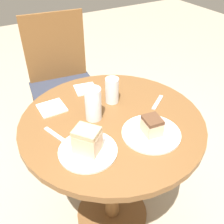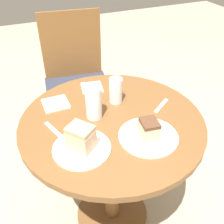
{
  "view_description": "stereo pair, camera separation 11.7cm",
  "coord_description": "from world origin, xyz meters",
  "px_view_note": "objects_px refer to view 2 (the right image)",
  "views": [
    {
      "loc": [
        -0.47,
        -0.81,
        1.49
      ],
      "look_at": [
        0.0,
        0.0,
        0.8
      ],
      "focal_mm": 42.0,
      "sensor_mm": 36.0,
      "label": 1
    },
    {
      "loc": [
        -0.37,
        -0.86,
        1.49
      ],
      "look_at": [
        0.0,
        0.0,
        0.8
      ],
      "focal_mm": 42.0,
      "sensor_mm": 36.0,
      "label": 2
    }
  ],
  "objects_px": {
    "plate_near": "(82,148)",
    "glass_water": "(94,104)",
    "plate_far": "(148,136)",
    "cake_slice_far": "(149,129)",
    "cake_slice_near": "(81,138)",
    "glass_lemonade": "(116,92)",
    "chair": "(76,78)"
  },
  "relations": [
    {
      "from": "cake_slice_far",
      "to": "glass_water",
      "type": "distance_m",
      "value": 0.27
    },
    {
      "from": "plate_near",
      "to": "cake_slice_far",
      "type": "distance_m",
      "value": 0.28
    },
    {
      "from": "chair",
      "to": "glass_water",
      "type": "xyz_separation_m",
      "value": [
        -0.14,
        -0.82,
        0.32
      ]
    },
    {
      "from": "glass_water",
      "to": "chair",
      "type": "bearing_deg",
      "value": 80.17
    },
    {
      "from": "plate_near",
      "to": "plate_far",
      "type": "xyz_separation_m",
      "value": [
        0.28,
        -0.04,
        0.0
      ]
    },
    {
      "from": "cake_slice_near",
      "to": "glass_water",
      "type": "relative_size",
      "value": 0.8
    },
    {
      "from": "chair",
      "to": "plate_far",
      "type": "distance_m",
      "value": 1.07
    },
    {
      "from": "plate_near",
      "to": "glass_water",
      "type": "xyz_separation_m",
      "value": [
        0.12,
        0.18,
        0.07
      ]
    },
    {
      "from": "plate_near",
      "to": "cake_slice_near",
      "type": "relative_size",
      "value": 1.87
    },
    {
      "from": "plate_near",
      "to": "cake_slice_far",
      "type": "xyz_separation_m",
      "value": [
        0.28,
        -0.04,
        0.04
      ]
    },
    {
      "from": "chair",
      "to": "plate_far",
      "type": "relative_size",
      "value": 3.91
    },
    {
      "from": "plate_far",
      "to": "chair",
      "type": "bearing_deg",
      "value": 90.85
    },
    {
      "from": "chair",
      "to": "cake_slice_far",
      "type": "height_order",
      "value": "chair"
    },
    {
      "from": "plate_near",
      "to": "glass_water",
      "type": "relative_size",
      "value": 1.49
    },
    {
      "from": "chair",
      "to": "plate_near",
      "type": "relative_size",
      "value": 4.2
    },
    {
      "from": "cake_slice_far",
      "to": "cake_slice_near",
      "type": "bearing_deg",
      "value": 171.41
    },
    {
      "from": "glass_lemonade",
      "to": "glass_water",
      "type": "distance_m",
      "value": 0.16
    },
    {
      "from": "cake_slice_far",
      "to": "glass_water",
      "type": "relative_size",
      "value": 0.58
    },
    {
      "from": "chair",
      "to": "glass_water",
      "type": "relative_size",
      "value": 6.28
    },
    {
      "from": "cake_slice_near",
      "to": "glass_lemonade",
      "type": "relative_size",
      "value": 0.97
    },
    {
      "from": "plate_far",
      "to": "glass_lemonade",
      "type": "distance_m",
      "value": 0.3
    },
    {
      "from": "glass_lemonade",
      "to": "glass_water",
      "type": "relative_size",
      "value": 0.83
    },
    {
      "from": "plate_near",
      "to": "plate_far",
      "type": "bearing_deg",
      "value": -8.59
    },
    {
      "from": "plate_near",
      "to": "glass_water",
      "type": "height_order",
      "value": "glass_water"
    },
    {
      "from": "glass_lemonade",
      "to": "glass_water",
      "type": "height_order",
      "value": "glass_water"
    },
    {
      "from": "plate_near",
      "to": "glass_lemonade",
      "type": "xyz_separation_m",
      "value": [
        0.26,
        0.25,
        0.05
      ]
    },
    {
      "from": "cake_slice_far",
      "to": "chair",
      "type": "bearing_deg",
      "value": 90.85
    },
    {
      "from": "plate_near",
      "to": "cake_slice_near",
      "type": "bearing_deg",
      "value": 0.0
    },
    {
      "from": "chair",
      "to": "cake_slice_far",
      "type": "distance_m",
      "value": 1.08
    },
    {
      "from": "cake_slice_near",
      "to": "cake_slice_far",
      "type": "distance_m",
      "value": 0.28
    },
    {
      "from": "cake_slice_near",
      "to": "glass_lemonade",
      "type": "xyz_separation_m",
      "value": [
        0.26,
        0.25,
        -0.0
      ]
    },
    {
      "from": "plate_far",
      "to": "cake_slice_far",
      "type": "distance_m",
      "value": 0.04
    }
  ]
}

